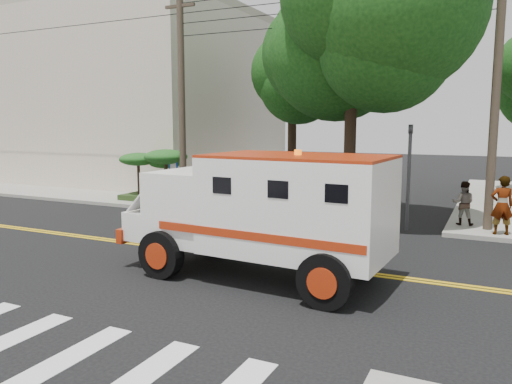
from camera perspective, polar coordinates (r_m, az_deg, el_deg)
The scene contains 13 objects.
ground at distance 13.89m, azimuth -2.84°, elevation -7.33°, with size 100.00×100.00×0.00m, color black.
sidewalk_nw at distance 32.37m, azimuth -12.44°, elevation 1.35°, with size 17.00×17.00×0.15m, color gray.
building_left at distance 34.63m, azimuth -13.77°, elevation 10.13°, with size 16.00×14.00×10.00m, color beige.
utility_pole_left at distance 21.47m, azimuth -8.48°, elevation 10.07°, with size 0.28×0.28×9.00m, color #382D23.
utility_pole_right at distance 17.98m, azimuth 25.71°, elevation 9.84°, with size 0.28×0.28×9.00m, color #382D23.
tree_main at distance 18.86m, azimuth 12.14°, elevation 18.57°, with size 6.08×5.70×9.85m.
tree_left at distance 25.33m, azimuth 4.71°, elevation 12.56°, with size 4.48×4.20×7.70m.
traffic_signal at distance 17.61m, azimuth 17.10°, elevation 2.91°, with size 0.15×0.18×3.60m.
accessibility_sign at distance 22.05m, azimuth -9.35°, elevation 1.84°, with size 0.45×0.10×2.02m.
palm_planter at distance 23.12m, azimuth -11.24°, elevation 2.76°, with size 3.52×2.63×2.36m.
armored_truck at distance 11.58m, azimuth 0.96°, elevation -1.88°, with size 6.60×2.93×2.95m.
pedestrian_a at distance 17.45m, azimuth 26.29°, elevation -1.37°, with size 0.68×0.45×1.87m, color gray.
pedestrian_b at distance 18.62m, azimuth 22.61°, elevation -1.18°, with size 0.74×0.57×1.52m, color gray.
Camera 1 is at (6.44, -11.76, 3.63)m, focal length 35.00 mm.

